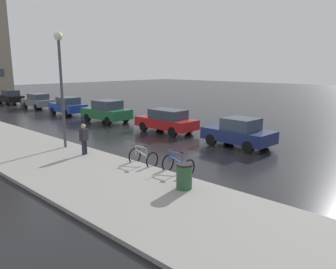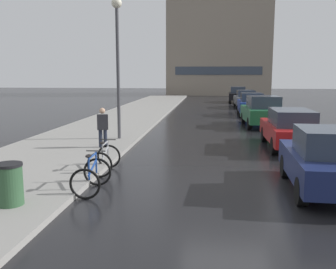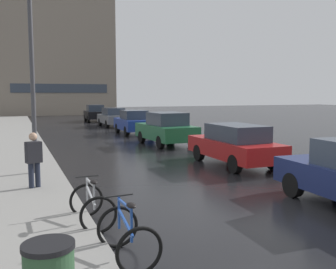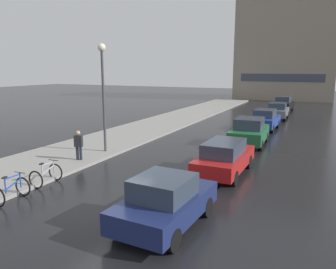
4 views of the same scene
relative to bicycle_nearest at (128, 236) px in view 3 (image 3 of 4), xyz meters
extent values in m
plane|color=black|center=(3.38, 1.17, -0.41)|extent=(140.00, 140.00, 0.00)
torus|color=black|center=(-0.02, 0.55, -0.04)|extent=(0.75, 0.09, 0.74)
torus|color=black|center=(0.02, -0.55, -0.04)|extent=(0.75, 0.09, 0.74)
cube|color=#234CA8|center=(0.01, -0.19, 0.24)|extent=(0.04, 0.04, 0.56)
cube|color=#234CA8|center=(-0.02, 0.46, 0.24)|extent=(0.04, 0.04, 0.56)
cube|color=#234CA8|center=(0.00, 0.14, 0.48)|extent=(0.06, 0.66, 0.04)
cube|color=#234CA8|center=(0.00, 0.11, 0.19)|extent=(0.06, 0.75, 0.27)
ellipsoid|color=black|center=(0.01, -0.19, 0.55)|extent=(0.15, 0.26, 0.07)
cylinder|color=black|center=(-0.02, 0.46, 0.54)|extent=(0.50, 0.05, 0.03)
torus|color=black|center=(-0.23, 2.41, -0.04)|extent=(0.74, 0.08, 0.74)
torus|color=black|center=(-0.19, 1.32, -0.04)|extent=(0.74, 0.08, 0.74)
cube|color=#ADAFB5|center=(-0.20, 1.68, 0.23)|extent=(0.04, 0.04, 0.53)
cube|color=#ADAFB5|center=(-0.22, 2.33, 0.22)|extent=(0.04, 0.04, 0.53)
cube|color=#ADAFB5|center=(-0.21, 2.00, 0.45)|extent=(0.06, 0.66, 0.04)
cube|color=#ADAFB5|center=(-0.21, 1.98, 0.17)|extent=(0.06, 0.75, 0.27)
ellipsoid|color=black|center=(-0.20, 1.68, 0.52)|extent=(0.15, 0.26, 0.07)
cylinder|color=black|center=(-0.22, 2.33, 0.51)|extent=(0.50, 0.04, 0.03)
cylinder|color=black|center=(5.03, 1.97, -0.09)|extent=(0.25, 0.65, 0.64)
cube|color=#AD1919|center=(6.03, 6.41, 0.22)|extent=(1.81, 4.35, 0.63)
cube|color=#2D3847|center=(6.03, 6.24, 0.84)|extent=(1.48, 2.39, 0.59)
cylinder|color=black|center=(5.24, 7.76, -0.09)|extent=(0.22, 0.64, 0.64)
cylinder|color=black|center=(6.83, 7.75, -0.09)|extent=(0.22, 0.64, 0.64)
cylinder|color=black|center=(5.23, 5.07, -0.09)|extent=(0.22, 0.64, 0.64)
cylinder|color=black|center=(6.82, 5.06, -0.09)|extent=(0.22, 0.64, 0.64)
cube|color=#1E6038|center=(5.80, 12.72, 0.28)|extent=(2.13, 4.21, 0.74)
cube|color=#2D3847|center=(5.81, 12.55, 0.98)|extent=(1.69, 2.09, 0.66)
cylinder|color=black|center=(4.87, 13.96, -0.09)|extent=(0.25, 0.65, 0.64)
cylinder|color=black|center=(6.63, 14.03, -0.09)|extent=(0.25, 0.65, 0.64)
cylinder|color=black|center=(4.98, 11.40, -0.09)|extent=(0.25, 0.65, 0.64)
cylinder|color=black|center=(6.74, 11.48, -0.09)|extent=(0.25, 0.65, 0.64)
cube|color=navy|center=(5.79, 18.53, 0.25)|extent=(1.89, 4.03, 0.69)
cube|color=#2D3847|center=(5.79, 18.38, 0.90)|extent=(1.52, 1.94, 0.59)
cylinder|color=black|center=(5.03, 19.79, -0.09)|extent=(0.24, 0.65, 0.64)
cylinder|color=black|center=(6.62, 19.75, -0.09)|extent=(0.24, 0.65, 0.64)
cylinder|color=black|center=(4.96, 17.32, -0.09)|extent=(0.24, 0.65, 0.64)
cylinder|color=black|center=(6.55, 17.28, -0.09)|extent=(0.24, 0.65, 0.64)
cube|color=slate|center=(5.94, 24.76, 0.24)|extent=(1.83, 3.93, 0.66)
cube|color=#2D3847|center=(5.94, 24.60, 0.85)|extent=(1.49, 2.03, 0.58)
cylinder|color=black|center=(5.13, 25.95, -0.09)|extent=(0.23, 0.64, 0.64)
cylinder|color=black|center=(6.71, 25.98, -0.09)|extent=(0.23, 0.64, 0.64)
cylinder|color=black|center=(5.17, 23.53, -0.09)|extent=(0.23, 0.64, 0.64)
cylinder|color=black|center=(6.75, 23.56, -0.09)|extent=(0.23, 0.64, 0.64)
cube|color=black|center=(5.74, 31.18, 0.26)|extent=(2.00, 4.01, 0.69)
cube|color=#2D3847|center=(5.73, 31.02, 0.91)|extent=(1.57, 1.96, 0.62)
cylinder|color=black|center=(5.01, 32.43, -0.09)|extent=(0.26, 0.65, 0.64)
cylinder|color=black|center=(6.60, 32.34, -0.09)|extent=(0.26, 0.65, 0.64)
cylinder|color=black|center=(4.88, 30.01, -0.09)|extent=(0.26, 0.65, 0.64)
cylinder|color=black|center=(6.46, 29.92, -0.09)|extent=(0.26, 0.65, 0.64)
cylinder|color=#1E2333|center=(-1.25, 4.99, 0.00)|extent=(0.14, 0.14, 0.82)
cylinder|color=#1E2333|center=(-1.08, 5.05, 0.00)|extent=(0.14, 0.14, 0.82)
cube|color=#232328|center=(-1.16, 5.02, 0.70)|extent=(0.46, 0.36, 0.57)
sphere|color=tan|center=(-1.16, 5.02, 1.12)|extent=(0.22, 0.22, 0.22)
cylinder|color=#424247|center=(-1.03, 7.06, 2.40)|extent=(0.14, 0.14, 5.63)
cylinder|color=black|center=(-1.32, -1.44, 0.60)|extent=(0.58, 0.58, 0.06)
cube|color=gray|center=(3.90, 47.80, 9.06)|extent=(14.26, 9.46, 18.95)
cube|color=#333D4C|center=(3.90, 43.03, 3.00)|extent=(11.69, 0.06, 1.10)
camera|label=1|loc=(-9.60, -8.44, 3.92)|focal=35.00mm
camera|label=2|loc=(2.87, -8.66, 2.47)|focal=40.00mm
camera|label=3|loc=(-1.60, -5.59, 2.25)|focal=40.00mm
camera|label=4|loc=(9.88, -7.56, 4.29)|focal=35.00mm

